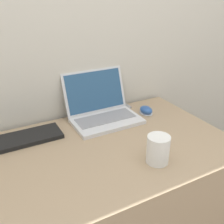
# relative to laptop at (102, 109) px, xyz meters

# --- Properties ---
(wall_back) EXTENTS (7.00, 0.04, 2.50)m
(wall_back) POSITION_rel_laptop_xyz_m (-0.06, 0.15, 0.48)
(wall_back) COLOR silver
(wall_back) RESTS_ON ground_plane
(desk) EXTENTS (1.07, 0.73, 0.71)m
(desk) POSITION_rel_laptop_xyz_m (-0.06, -0.26, -0.41)
(desk) COLOR tan
(desk) RESTS_ON ground_plane
(laptop) EXTENTS (0.35, 0.30, 0.24)m
(laptop) POSITION_rel_laptop_xyz_m (0.00, 0.00, 0.00)
(laptop) COLOR silver
(laptop) RESTS_ON desk
(drink_cup) EXTENTS (0.09, 0.09, 0.12)m
(drink_cup) POSITION_rel_laptop_xyz_m (0.03, -0.46, 0.00)
(drink_cup) COLOR white
(drink_cup) RESTS_ON desk
(computer_mouse) EXTENTS (0.07, 0.09, 0.04)m
(computer_mouse) POSITION_rel_laptop_xyz_m (0.25, -0.06, -0.04)
(computer_mouse) COLOR white
(computer_mouse) RESTS_ON desk
(external_keyboard) EXTENTS (0.37, 0.14, 0.02)m
(external_keyboard) POSITION_rel_laptop_xyz_m (-0.43, -0.03, -0.05)
(external_keyboard) COLOR black
(external_keyboard) RESTS_ON desk
(usb_stick) EXTENTS (0.02, 0.06, 0.01)m
(usb_stick) POSITION_rel_laptop_xyz_m (0.20, 0.07, -0.05)
(usb_stick) COLOR #99999E
(usb_stick) RESTS_ON desk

